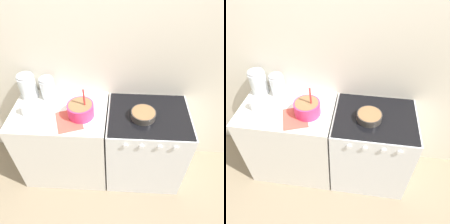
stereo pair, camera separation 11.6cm
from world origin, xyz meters
TOP-DOWN VIEW (x-y plane):
  - ground_plane at (0.00, 0.00)m, footprint 12.00×12.00m
  - wall_back at (0.00, 0.61)m, footprint 4.71×0.05m
  - countertop_cabinet at (-0.43, 0.29)m, footprint 0.85×0.58m
  - stove at (0.38, 0.29)m, footprint 0.74×0.60m
  - mixing_bowl at (-0.21, 0.25)m, footprint 0.23×0.23m
  - baking_pan at (0.33, 0.25)m, footprint 0.22×0.22m
  - storage_jar_left at (-0.75, 0.48)m, footprint 0.16×0.16m
  - storage_jar_middle at (-0.56, 0.48)m, footprint 0.14×0.14m
  - tin_can at (-0.71, 0.25)m, footprint 0.08×0.08m
  - recipe_page at (-0.31, 0.17)m, footprint 0.29×0.32m

SIDE VIEW (x-z plane):
  - ground_plane at x=0.00m, z-range 0.00..0.00m
  - stove at x=0.38m, z-range 0.00..0.88m
  - countertop_cabinet at x=-0.43m, z-range 0.00..0.88m
  - recipe_page at x=-0.31m, z-range 0.88..0.89m
  - baking_pan at x=0.33m, z-range 0.88..0.95m
  - tin_can at x=-0.71m, z-range 0.88..0.98m
  - mixing_bowl at x=-0.21m, z-range 0.81..1.09m
  - storage_jar_middle at x=-0.56m, z-range 0.87..1.08m
  - storage_jar_left at x=-0.75m, z-range 0.87..1.11m
  - wall_back at x=0.00m, z-range 0.00..2.40m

